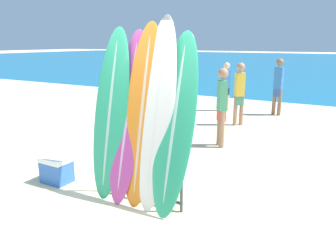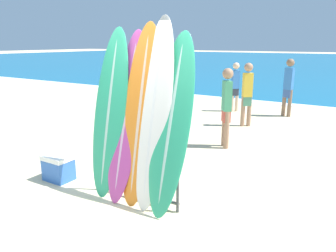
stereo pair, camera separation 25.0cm
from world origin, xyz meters
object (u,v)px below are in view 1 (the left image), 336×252
object	(u,v)px
surfboard_slot_1	(128,117)
person_far_right	(239,92)
surfboard_slot_0	(111,114)
person_far_left	(222,105)
person_near_water	(226,85)
surfboard_slot_3	(157,114)
surfboard_slot_4	(175,124)
surfboard_rack	(140,169)
surfboard_slot_2	(142,116)
cooler_box	(57,169)
person_mid_beach	(278,85)

from	to	relation	value
surfboard_slot_1	person_far_right	xyz separation A→B (m)	(0.09, 4.96, -0.28)
surfboard_slot_0	person_far_right	bearing A→B (deg)	85.71
person_far_left	person_near_water	bearing A→B (deg)	-19.92
surfboard_slot_3	surfboard_slot_4	size ratio (longest dim) A/B	1.08
surfboard_rack	surfboard_slot_2	xyz separation A→B (m)	(0.02, 0.05, 0.76)
surfboard_slot_1	person_far_right	world-z (taller)	surfboard_slot_1
surfboard_slot_0	surfboard_slot_3	distance (m)	0.76
surfboard_slot_3	person_near_water	size ratio (longest dim) A/B	1.62
surfboard_slot_2	person_far_right	distance (m)	4.98
person_near_water	cooler_box	world-z (taller)	person_near_water
surfboard_slot_3	person_far_left	distance (m)	2.96
surfboard_rack	cooler_box	distance (m)	1.59
surfboard_slot_0	person_mid_beach	bearing A→B (deg)	81.43
person_near_water	person_mid_beach	bearing A→B (deg)	140.28
surfboard_slot_3	person_far_right	bearing A→B (deg)	94.40
surfboard_slot_0	surfboard_slot_3	xyz separation A→B (m)	(0.76, 0.02, 0.07)
surfboard_slot_2	surfboard_slot_3	world-z (taller)	surfboard_slot_3
cooler_box	surfboard_rack	bearing A→B (deg)	4.17
person_near_water	surfboard_slot_0	bearing A→B (deg)	50.28
surfboard_slot_1	person_far_right	size ratio (longest dim) A/B	1.42
person_far_left	surfboard_slot_2	bearing A→B (deg)	140.60
person_near_water	cooler_box	bearing A→B (deg)	41.40
surfboard_slot_1	cooler_box	world-z (taller)	surfboard_slot_1
person_mid_beach	cooler_box	world-z (taller)	person_mid_beach
person_far_right	surfboard_slot_3	bearing A→B (deg)	-123.59
surfboard_slot_3	person_far_right	world-z (taller)	surfboard_slot_3
surfboard_slot_2	cooler_box	world-z (taller)	surfboard_slot_2
surfboard_slot_4	surfboard_slot_0	bearing A→B (deg)	-179.22
surfboard_slot_1	surfboard_rack	bearing A→B (deg)	-14.04
surfboard_slot_1	cooler_box	distance (m)	1.67
surfboard_slot_0	person_far_right	size ratio (longest dim) A/B	1.44
person_far_right	person_near_water	bearing A→B (deg)	81.69
surfboard_slot_2	person_near_water	xyz separation A→B (m)	(-1.13, 6.68, -0.38)
surfboard_slot_0	person_far_right	distance (m)	5.01
surfboard_rack	surfboard_slot_0	size ratio (longest dim) A/B	0.55
surfboard_slot_4	person_far_right	distance (m)	5.02
surfboard_rack	person_far_right	bearing A→B (deg)	91.61
surfboard_slot_0	cooler_box	size ratio (longest dim) A/B	5.28
person_near_water	person_mid_beach	xyz separation A→B (m)	(1.63, 0.15, 0.09)
surfboard_slot_0	surfboard_slot_2	world-z (taller)	surfboard_slot_2
surfboard_rack	person_near_water	size ratio (longest dim) A/B	0.84
cooler_box	person_far_right	bearing A→B (deg)	74.52
surfboard_slot_3	surfboard_slot_4	distance (m)	0.29
surfboard_rack	surfboard_slot_0	world-z (taller)	surfboard_slot_0
surfboard_slot_1	surfboard_slot_2	world-z (taller)	surfboard_slot_2
surfboard_slot_2	surfboard_slot_0	bearing A→B (deg)	-178.50
surfboard_rack	person_far_right	world-z (taller)	person_far_right
surfboard_slot_3	person_far_left	size ratio (longest dim) A/B	1.52
surfboard_rack	surfboard_slot_3	distance (m)	0.84
surfboard_rack	person_far_left	world-z (taller)	person_far_left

